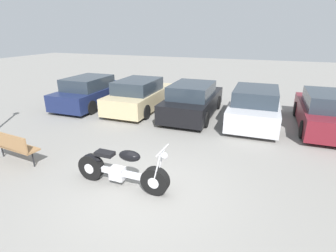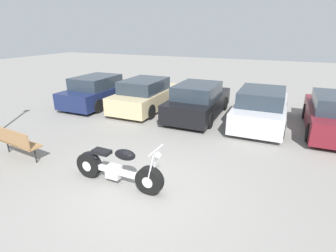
{
  "view_description": "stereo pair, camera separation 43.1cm",
  "coord_description": "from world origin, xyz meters",
  "px_view_note": "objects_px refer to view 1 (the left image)",
  "views": [
    {
      "loc": [
        2.26,
        -4.52,
        3.42
      ],
      "look_at": [
        -0.17,
        2.06,
        0.85
      ],
      "focal_mm": 28.0,
      "sensor_mm": 36.0,
      "label": 1
    },
    {
      "loc": [
        2.66,
        -4.35,
        3.42
      ],
      "look_at": [
        -0.17,
        2.06,
        0.85
      ],
      "focal_mm": 28.0,
      "sensor_mm": 36.0,
      "label": 2
    }
  ],
  "objects_px": {
    "parked_car_navy": "(91,92)",
    "parked_car_silver": "(255,106)",
    "motorcycle": "(120,170)",
    "parked_car_maroon": "(327,112)",
    "parked_car_black": "(193,101)",
    "park_bench": "(12,144)",
    "parked_car_champagne": "(140,95)"
  },
  "relations": [
    {
      "from": "motorcycle",
      "to": "parked_car_champagne",
      "type": "bearing_deg",
      "value": 111.8
    },
    {
      "from": "parked_car_silver",
      "to": "parked_car_champagne",
      "type": "bearing_deg",
      "value": 179.27
    },
    {
      "from": "parked_car_navy",
      "to": "park_bench",
      "type": "distance_m",
      "value": 5.87
    },
    {
      "from": "parked_car_silver",
      "to": "park_bench",
      "type": "relative_size",
      "value": 2.68
    },
    {
      "from": "motorcycle",
      "to": "parked_car_maroon",
      "type": "height_order",
      "value": "parked_car_maroon"
    },
    {
      "from": "motorcycle",
      "to": "parked_car_navy",
      "type": "bearing_deg",
      "value": 130.47
    },
    {
      "from": "parked_car_navy",
      "to": "parked_car_maroon",
      "type": "distance_m",
      "value": 9.93
    },
    {
      "from": "motorcycle",
      "to": "parked_car_black",
      "type": "xyz_separation_m",
      "value": [
        0.14,
        5.77,
        0.23
      ]
    },
    {
      "from": "parked_car_black",
      "to": "park_bench",
      "type": "height_order",
      "value": "parked_car_black"
    },
    {
      "from": "parked_car_navy",
      "to": "parked_car_silver",
      "type": "xyz_separation_m",
      "value": [
        7.44,
        0.13,
        0.0
      ]
    },
    {
      "from": "parked_car_champagne",
      "to": "park_bench",
      "type": "bearing_deg",
      "value": -99.26
    },
    {
      "from": "parked_car_black",
      "to": "motorcycle",
      "type": "bearing_deg",
      "value": -91.43
    },
    {
      "from": "motorcycle",
      "to": "park_bench",
      "type": "bearing_deg",
      "value": -179.58
    },
    {
      "from": "motorcycle",
      "to": "parked_car_silver",
      "type": "height_order",
      "value": "parked_car_silver"
    },
    {
      "from": "parked_car_maroon",
      "to": "park_bench",
      "type": "xyz_separation_m",
      "value": [
        -8.4,
        -5.89,
        -0.1
      ]
    },
    {
      "from": "motorcycle",
      "to": "parked_car_navy",
      "type": "distance_m",
      "value": 7.43
    },
    {
      "from": "parked_car_silver",
      "to": "parked_car_maroon",
      "type": "xyz_separation_m",
      "value": [
        2.48,
        0.08,
        0.0
      ]
    },
    {
      "from": "parked_car_navy",
      "to": "parked_car_silver",
      "type": "bearing_deg",
      "value": 1.02
    },
    {
      "from": "park_bench",
      "to": "parked_car_navy",
      "type": "bearing_deg",
      "value": 105.05
    },
    {
      "from": "parked_car_navy",
      "to": "parked_car_black",
      "type": "relative_size",
      "value": 1.0
    },
    {
      "from": "motorcycle",
      "to": "parked_car_silver",
      "type": "distance_m",
      "value": 6.35
    },
    {
      "from": "parked_car_navy",
      "to": "parked_car_black",
      "type": "xyz_separation_m",
      "value": [
        4.96,
        0.13,
        0.0
      ]
    },
    {
      "from": "parked_car_champagne",
      "to": "parked_car_silver",
      "type": "relative_size",
      "value": 1.0
    },
    {
      "from": "parked_car_maroon",
      "to": "parked_car_champagne",
      "type": "bearing_deg",
      "value": -179.85
    },
    {
      "from": "parked_car_maroon",
      "to": "park_bench",
      "type": "relative_size",
      "value": 2.68
    },
    {
      "from": "parked_car_silver",
      "to": "park_bench",
      "type": "bearing_deg",
      "value": -135.57
    },
    {
      "from": "motorcycle",
      "to": "parked_car_navy",
      "type": "height_order",
      "value": "parked_car_navy"
    },
    {
      "from": "parked_car_black",
      "to": "parked_car_silver",
      "type": "xyz_separation_m",
      "value": [
        2.48,
        0.01,
        0.0
      ]
    },
    {
      "from": "motorcycle",
      "to": "parked_car_black",
      "type": "distance_m",
      "value": 5.78
    },
    {
      "from": "parked_car_silver",
      "to": "motorcycle",
      "type": "bearing_deg",
      "value": -114.44
    },
    {
      "from": "parked_car_black",
      "to": "parked_car_navy",
      "type": "bearing_deg",
      "value": -178.54
    },
    {
      "from": "parked_car_navy",
      "to": "park_bench",
      "type": "height_order",
      "value": "parked_car_navy"
    }
  ]
}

